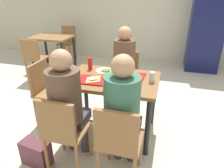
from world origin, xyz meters
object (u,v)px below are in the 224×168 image
Objects in this scene: plastic_cup_a at (117,65)px; drink_fridge at (206,29)px; person_far_side at (124,63)px; soda_can at (152,77)px; pizza_slice_b at (130,75)px; tray_red_far at (130,76)px; handbag at (36,153)px; background_table at (53,42)px; pizza_slice_a at (93,78)px; paper_plate_center at (104,71)px; person_in_red at (67,100)px; paper_plate_near_edge at (121,87)px; background_chair_near at (34,56)px; background_chair_far at (68,40)px; chair_far_side at (125,75)px; pizza_slice_c at (106,70)px; foil_bundle at (75,71)px; person_in_brown_jacket at (123,108)px; main_table at (112,86)px; chair_left_end at (46,88)px; tray_red_near at (93,80)px; chair_near_left at (63,129)px; chair_near_right at (119,140)px; plastic_cup_b at (106,86)px; condiment_bottle at (90,64)px.

drink_fridge is at bearing 61.03° from plastic_cup_a.
person_far_side reaches higher than soda_can.
person_far_side is at bearing 110.45° from pizza_slice_b.
person_far_side is 0.67× the size of drink_fridge.
tray_red_far is (0.19, -0.51, 0.02)m from person_far_side.
handbag is 0.36× the size of background_table.
handbag is at bearing -123.31° from pizza_slice_a.
pizza_slice_a is at bearing -94.63° from paper_plate_center.
person_in_red is 5.81× the size of paper_plate_near_edge.
pizza_slice_b is 0.31× the size of background_chair_near.
background_chair_far reaches higher than paper_plate_near_edge.
paper_plate_near_edge is (0.17, -0.98, 0.26)m from chair_far_side.
tray_red_far is at bearing 57.48° from person_in_red.
pizza_slice_b is 2.87m from background_table.
pizza_slice_c reaches higher than paper_plate_center.
pizza_slice_a is at bearing -20.19° from foil_bundle.
person_far_side reaches higher than plastic_cup_a.
background_chair_near is (-1.36, 2.02, 0.37)m from handbag.
pizza_slice_b is at bearing 96.58° from person_in_brown_jacket.
paper_plate_center is at bearing 128.38° from paper_plate_near_edge.
pizza_slice_c is 2.14m from background_chair_near.
chair_left_end reaches higher than main_table.
person_in_red is at bearing -47.40° from background_chair_near.
main_table is 4.87× the size of pizza_slice_c.
main_table is 0.26m from tray_red_near.
plastic_cup_a is (-0.22, 0.21, 0.04)m from tray_red_far.
tray_red_far is 0.19× the size of drink_fridge.
plastic_cup_a is 0.11× the size of background_table.
chair_near_left reaches higher than background_table.
chair_near_right is 0.85m from pizza_slice_a.
plastic_cup_a is (0.91, 0.32, 0.30)m from chair_left_end.
person_in_red is 0.51m from pizza_slice_a.
person_far_side is 12.77× the size of plastic_cup_b.
main_table is at bearing 113.93° from person_in_brown_jacket.
paper_plate_near_edge is at bearing -111.47° from drink_fridge.
main_table is at bearing -177.68° from soda_can.
chair_left_end is at bearing -129.00° from drink_fridge.
chair_near_left is at bearing -75.41° from foil_bundle.
plastic_cup_a reaches higher than background_table.
chair_left_end is 7.11× the size of soda_can.
chair_far_side is at bearing 76.54° from pizza_slice_c.
background_table is (-3.36, -0.88, -0.32)m from drink_fridge.
background_table is (-2.18, 1.86, -0.16)m from pizza_slice_b.
condiment_bottle is (-0.39, 0.54, 0.03)m from plastic_cup_b.
person_in_red is 7.98× the size of condiment_bottle.
main_table reaches higher than handbag.
paper_plate_center is 2.20× the size of foil_bundle.
background_chair_far reaches higher than pizza_slice_c.
chair_near_right is at bearing 1.06° from handbag.
paper_plate_center and paper_plate_near_edge have the same top height.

